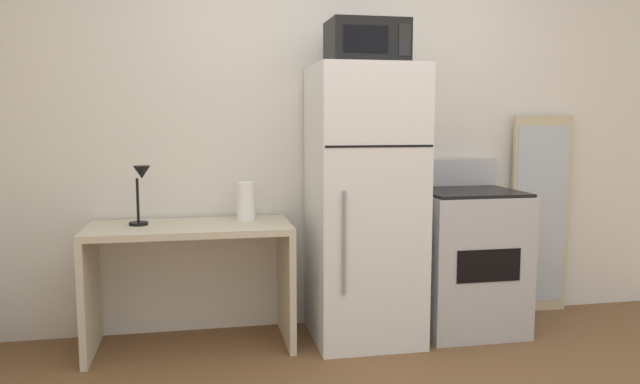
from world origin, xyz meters
name	(u,v)px	position (x,y,z in m)	size (l,w,h in m)	color
wall_back_white	(338,130)	(0.00, 1.70, 1.30)	(5.00, 0.10, 2.60)	silver
desk	(190,261)	(-0.98, 1.35, 0.53)	(1.20, 0.55, 0.75)	beige
desk_lamp	(141,185)	(-1.26, 1.39, 0.99)	(0.14, 0.12, 0.35)	black
paper_towel_roll	(246,202)	(-0.64, 1.43, 0.87)	(0.11, 0.11, 0.24)	white
refrigerator	(364,205)	(0.08, 1.31, 0.85)	(0.64, 0.66, 1.70)	white
microwave	(367,43)	(0.08, 1.29, 1.83)	(0.46, 0.35, 0.26)	black
oven_range	(467,259)	(0.78, 1.33, 0.47)	(0.64, 0.61, 1.10)	#B7B7BC
leaning_mirror	(540,215)	(1.45, 1.59, 0.70)	(0.44, 0.03, 1.40)	#C6B793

